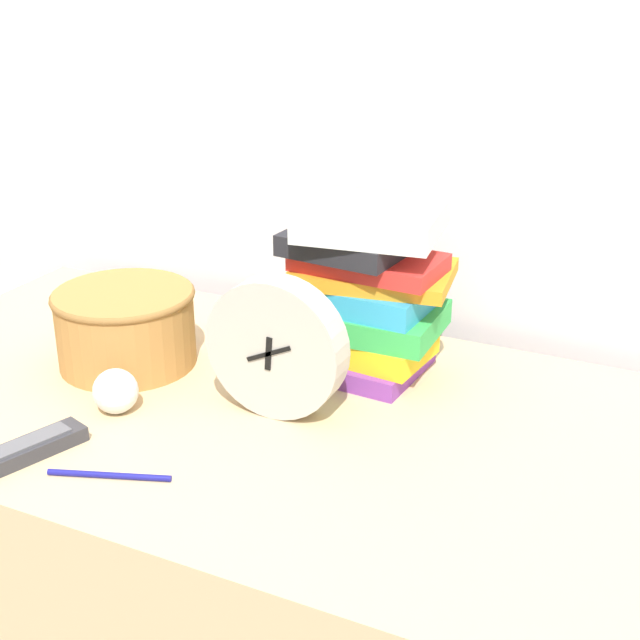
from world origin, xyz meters
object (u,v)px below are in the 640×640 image
object	(u,v)px
tv_remote	(25,450)
pen	(109,475)
basket	(126,324)
crumpled_paper_ball	(116,391)
desk_clock	(276,348)
book_stack	(363,290)

from	to	relation	value
tv_remote	pen	distance (m)	0.13
basket	crumpled_paper_ball	bearing A→B (deg)	-59.10
tv_remote	pen	bearing A→B (deg)	3.44
basket	desk_clock	bearing A→B (deg)	-8.23
basket	crumpled_paper_ball	world-z (taller)	basket
desk_clock	basket	xyz separation A→B (m)	(-0.29, 0.04, -0.03)
desk_clock	book_stack	bearing A→B (deg)	74.46
crumpled_paper_ball	pen	bearing A→B (deg)	-55.85
desk_clock	book_stack	xyz separation A→B (m)	(0.05, 0.18, 0.03)
basket	pen	world-z (taller)	basket
desk_clock	basket	bearing A→B (deg)	171.77
tv_remote	book_stack	bearing A→B (deg)	56.27
book_stack	tv_remote	size ratio (longest dim) A/B	1.68
crumpled_paper_ball	pen	world-z (taller)	crumpled_paper_ball
tv_remote	pen	world-z (taller)	tv_remote
book_stack	tv_remote	world-z (taller)	book_stack
desk_clock	tv_remote	bearing A→B (deg)	-133.85
tv_remote	basket	bearing A→B (deg)	100.23
crumpled_paper_ball	pen	distance (m)	0.17
tv_remote	crumpled_paper_ball	distance (m)	0.15
desk_clock	crumpled_paper_ball	distance (m)	0.24
pen	desk_clock	bearing A→B (deg)	65.38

